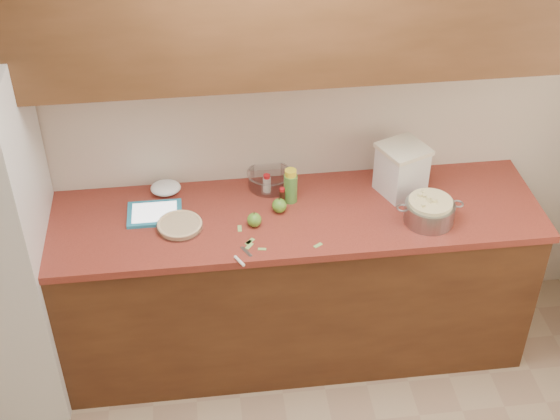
{
  "coord_description": "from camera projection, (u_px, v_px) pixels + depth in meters",
  "views": [
    {
      "loc": [
        -0.34,
        -1.53,
        3.23
      ],
      "look_at": [
        0.02,
        1.43,
        0.98
      ],
      "focal_mm": 50.0,
      "sensor_mm": 36.0,
      "label": 1
    }
  ],
  "objects": [
    {
      "name": "room_shell",
      "position": [
        329.0,
        403.0,
        2.41
      ],
      "size": [
        3.6,
        3.6,
        3.6
      ],
      "color": "tan",
      "rests_on": "ground"
    },
    {
      "name": "counter_run",
      "position": [
        275.0,
        284.0,
        4.08
      ],
      "size": [
        2.64,
        0.68,
        0.92
      ],
      "color": "#532F17",
      "rests_on": "ground"
    },
    {
      "name": "upper_cabinets",
      "position": [
        269.0,
        0.0,
        3.31
      ],
      "size": [
        2.6,
        0.34,
        0.7
      ],
      "primitive_type": "cube",
      "color": "brown",
      "rests_on": "room_shell"
    },
    {
      "name": "pie",
      "position": [
        180.0,
        225.0,
        3.7
      ],
      "size": [
        0.22,
        0.22,
        0.04
      ],
      "rotation": [
        0.0,
        0.0,
        0.31
      ],
      "color": "silver",
      "rests_on": "counter_run"
    },
    {
      "name": "colander",
      "position": [
        429.0,
        211.0,
        3.73
      ],
      "size": [
        0.33,
        0.24,
        0.12
      ],
      "rotation": [
        0.0,
        0.0,
        -0.15
      ],
      "color": "gray",
      "rests_on": "counter_run"
    },
    {
      "name": "flour_canister",
      "position": [
        402.0,
        169.0,
        3.88
      ],
      "size": [
        0.28,
        0.28,
        0.26
      ],
      "rotation": [
        0.0,
        0.0,
        0.4
      ],
      "color": "silver",
      "rests_on": "counter_run"
    },
    {
      "name": "tablet",
      "position": [
        155.0,
        213.0,
        3.8
      ],
      "size": [
        0.26,
        0.2,
        0.02
      ],
      "rotation": [
        0.0,
        0.0,
        -0.0
      ],
      "color": "teal",
      "rests_on": "counter_run"
    },
    {
      "name": "paring_knife",
      "position": [
        241.0,
        259.0,
        3.53
      ],
      "size": [
        0.09,
        0.15,
        0.01
      ],
      "rotation": [
        0.0,
        0.0,
        0.49
      ],
      "color": "gray",
      "rests_on": "counter_run"
    },
    {
      "name": "lemon_bottle",
      "position": [
        291.0,
        186.0,
        3.84
      ],
      "size": [
        0.07,
        0.07,
        0.18
      ],
      "rotation": [
        0.0,
        0.0,
        0.16
      ],
      "color": "#4C8C38",
      "rests_on": "counter_run"
    },
    {
      "name": "cinnamon_shaker",
      "position": [
        267.0,
        183.0,
        3.93
      ],
      "size": [
        0.04,
        0.04,
        0.1
      ],
      "rotation": [
        0.0,
        0.0,
        -0.05
      ],
      "color": "beige",
      "rests_on": "counter_run"
    },
    {
      "name": "vanilla_bottle",
      "position": [
        282.0,
        196.0,
        3.86
      ],
      "size": [
        0.03,
        0.03,
        0.09
      ],
      "rotation": [
        0.0,
        0.0,
        -0.21
      ],
      "color": "black",
      "rests_on": "counter_run"
    },
    {
      "name": "mixing_bowl",
      "position": [
        269.0,
        178.0,
        3.97
      ],
      "size": [
        0.23,
        0.23,
        0.08
      ],
      "rotation": [
        0.0,
        0.0,
        -0.35
      ],
      "color": "silver",
      "rests_on": "counter_run"
    },
    {
      "name": "paper_towel",
      "position": [
        166.0,
        188.0,
        3.93
      ],
      "size": [
        0.17,
        0.15,
        0.06
      ],
      "primitive_type": "ellipsoid",
      "rotation": [
        0.0,
        0.0,
        -0.17
      ],
      "color": "white",
      "rests_on": "counter_run"
    },
    {
      "name": "apple_left",
      "position": [
        254.0,
        220.0,
        3.71
      ],
      "size": [
        0.07,
        0.07,
        0.08
      ],
      "color": "#568E28",
      "rests_on": "counter_run"
    },
    {
      "name": "apple_center",
      "position": [
        279.0,
        206.0,
        3.8
      ],
      "size": [
        0.07,
        0.07,
        0.08
      ],
      "color": "#568E28",
      "rests_on": "counter_run"
    },
    {
      "name": "peel_a",
      "position": [
        318.0,
        245.0,
        3.61
      ],
      "size": [
        0.05,
        0.04,
        0.0
      ],
      "primitive_type": "cube",
      "rotation": [
        0.0,
        0.0,
        -2.58
      ],
      "color": "#8CBE5C",
      "rests_on": "counter_run"
    },
    {
      "name": "peel_b",
      "position": [
        249.0,
        246.0,
        3.61
      ],
      "size": [
        0.04,
        0.05,
        0.0
      ],
      "primitive_type": "cube",
      "rotation": [
        0.0,
        0.0,
        -2.2
      ],
      "color": "#8CBE5C",
      "rests_on": "counter_run"
    },
    {
      "name": "peel_c",
      "position": [
        248.0,
        242.0,
        3.63
      ],
      "size": [
        0.04,
        0.04,
        0.0
      ],
      "primitive_type": "cube",
      "rotation": [
        0.0,
        0.0,
        0.78
      ],
      "color": "#8CBE5C",
      "rests_on": "counter_run"
    },
    {
      "name": "peel_d",
      "position": [
        262.0,
        249.0,
        3.59
      ],
      "size": [
        0.04,
        0.02,
        0.0
      ],
      "primitive_type": "cube",
      "rotation": [
        0.0,
        0.0,
        -0.17
      ],
      "color": "#8CBE5C",
      "rests_on": "counter_run"
    },
    {
      "name": "peel_e",
      "position": [
        240.0,
        229.0,
        3.71
      ],
      "size": [
        0.02,
        0.05,
        0.0
      ],
      "primitive_type": "cube",
      "rotation": [
        0.0,
        0.0,
        1.53
      ],
      "color": "#8CBE5C",
      "rests_on": "counter_run"
    },
    {
      "name": "peel_f",
      "position": [
        250.0,
        241.0,
        3.64
      ],
      "size": [
        0.05,
        0.05,
        0.0
      ],
      "primitive_type": "cube",
      "rotation": [
        0.0,
        0.0,
        0.79
      ],
      "color": "#8CBE5C",
      "rests_on": "counter_run"
    }
  ]
}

